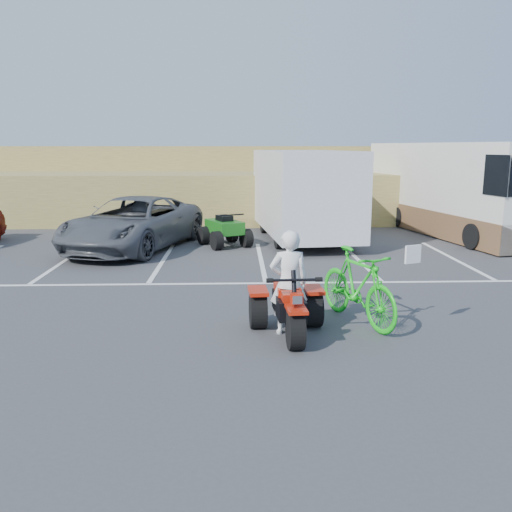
{
  "coord_description": "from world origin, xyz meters",
  "views": [
    {
      "loc": [
        -0.66,
        -9.65,
        3.09
      ],
      "look_at": [
        -0.29,
        0.64,
        1.0
      ],
      "focal_mm": 38.0,
      "sensor_mm": 36.0,
      "label": 1
    }
  ],
  "objects_px": {
    "cargo_trailer": "(303,192)",
    "quad_atv_green": "(225,246)",
    "rider": "(289,283)",
    "grey_pickup": "(133,223)",
    "quad_atv_blue": "(149,244)",
    "red_trike_atv": "(289,336)",
    "rv_motorhome": "(450,195)",
    "green_dirt_bike": "(358,286)"
  },
  "relations": [
    {
      "from": "rv_motorhome",
      "to": "quad_atv_blue",
      "type": "relative_size",
      "value": 6.31
    },
    {
      "from": "rider",
      "to": "grey_pickup",
      "type": "bearing_deg",
      "value": -66.05
    },
    {
      "from": "rider",
      "to": "rv_motorhome",
      "type": "relative_size",
      "value": 0.19
    },
    {
      "from": "red_trike_atv",
      "to": "grey_pickup",
      "type": "distance_m",
      "value": 8.97
    },
    {
      "from": "green_dirt_bike",
      "to": "rv_motorhome",
      "type": "bearing_deg",
      "value": 38.81
    },
    {
      "from": "red_trike_atv",
      "to": "cargo_trailer",
      "type": "distance_m",
      "value": 9.71
    },
    {
      "from": "grey_pickup",
      "to": "quad_atv_green",
      "type": "height_order",
      "value": "grey_pickup"
    },
    {
      "from": "red_trike_atv",
      "to": "quad_atv_green",
      "type": "distance_m",
      "value": 8.49
    },
    {
      "from": "green_dirt_bike",
      "to": "rider",
      "type": "bearing_deg",
      "value": 179.9
    },
    {
      "from": "red_trike_atv",
      "to": "grey_pickup",
      "type": "xyz_separation_m",
      "value": [
        -4.02,
        7.98,
        0.79
      ]
    },
    {
      "from": "rider",
      "to": "rv_motorhome",
      "type": "distance_m",
      "value": 12.58
    },
    {
      "from": "rider",
      "to": "quad_atv_blue",
      "type": "xyz_separation_m",
      "value": [
        -3.69,
        8.71,
        -0.88
      ]
    },
    {
      "from": "rv_motorhome",
      "to": "quad_atv_blue",
      "type": "bearing_deg",
      "value": 179.21
    },
    {
      "from": "grey_pickup",
      "to": "cargo_trailer",
      "type": "bearing_deg",
      "value": 33.36
    },
    {
      "from": "cargo_trailer",
      "to": "rv_motorhome",
      "type": "bearing_deg",
      "value": 7.42
    },
    {
      "from": "rv_motorhome",
      "to": "quad_atv_blue",
      "type": "xyz_separation_m",
      "value": [
        -10.5,
        -1.86,
        -1.38
      ]
    },
    {
      "from": "rv_motorhome",
      "to": "quad_atv_green",
      "type": "bearing_deg",
      "value": -174.73
    },
    {
      "from": "rv_motorhome",
      "to": "quad_atv_green",
      "type": "distance_m",
      "value": 8.49
    },
    {
      "from": "cargo_trailer",
      "to": "quad_atv_green",
      "type": "bearing_deg",
      "value": -162.7
    },
    {
      "from": "cargo_trailer",
      "to": "quad_atv_green",
      "type": "height_order",
      "value": "cargo_trailer"
    },
    {
      "from": "red_trike_atv",
      "to": "green_dirt_bike",
      "type": "xyz_separation_m",
      "value": [
        1.26,
        0.67,
        0.67
      ]
    },
    {
      "from": "quad_atv_green",
      "to": "rider",
      "type": "bearing_deg",
      "value": -106.19
    },
    {
      "from": "grey_pickup",
      "to": "quad_atv_green",
      "type": "relative_size",
      "value": 3.43
    },
    {
      "from": "quad_atv_blue",
      "to": "quad_atv_green",
      "type": "height_order",
      "value": "quad_atv_green"
    },
    {
      "from": "green_dirt_bike",
      "to": "cargo_trailer",
      "type": "bearing_deg",
      "value": 67.05
    },
    {
      "from": "red_trike_atv",
      "to": "quad_atv_blue",
      "type": "height_order",
      "value": "red_trike_atv"
    },
    {
      "from": "quad_atv_green",
      "to": "cargo_trailer",
      "type": "bearing_deg",
      "value": -2.08
    },
    {
      "from": "quad_atv_blue",
      "to": "quad_atv_green",
      "type": "relative_size",
      "value": 0.87
    },
    {
      "from": "rider",
      "to": "cargo_trailer",
      "type": "xyz_separation_m",
      "value": [
        1.36,
        9.34,
        0.72
      ]
    },
    {
      "from": "green_dirt_bike",
      "to": "grey_pickup",
      "type": "relative_size",
      "value": 0.39
    },
    {
      "from": "rider",
      "to": "quad_atv_green",
      "type": "height_order",
      "value": "rider"
    },
    {
      "from": "green_dirt_bike",
      "to": "rv_motorhome",
      "type": "distance_m",
      "value": 11.5
    },
    {
      "from": "grey_pickup",
      "to": "red_trike_atv",
      "type": "bearing_deg",
      "value": -45.61
    },
    {
      "from": "red_trike_atv",
      "to": "rv_motorhome",
      "type": "xyz_separation_m",
      "value": [
        6.8,
        10.72,
        1.38
      ]
    },
    {
      "from": "red_trike_atv",
      "to": "grey_pickup",
      "type": "bearing_deg",
      "value": 113.56
    },
    {
      "from": "green_dirt_bike",
      "to": "quad_atv_green",
      "type": "height_order",
      "value": "green_dirt_bike"
    },
    {
      "from": "cargo_trailer",
      "to": "quad_atv_blue",
      "type": "distance_m",
      "value": 5.34
    },
    {
      "from": "red_trike_atv",
      "to": "rv_motorhome",
      "type": "height_order",
      "value": "rv_motorhome"
    },
    {
      "from": "green_dirt_bike",
      "to": "rv_motorhome",
      "type": "xyz_separation_m",
      "value": [
        5.53,
        10.05,
        0.71
      ]
    },
    {
      "from": "grey_pickup",
      "to": "rv_motorhome",
      "type": "distance_m",
      "value": 11.17
    },
    {
      "from": "rv_motorhome",
      "to": "cargo_trailer",
      "type": "bearing_deg",
      "value": -178.05
    },
    {
      "from": "quad_atv_blue",
      "to": "rider",
      "type": "bearing_deg",
      "value": -84.56
    }
  ]
}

